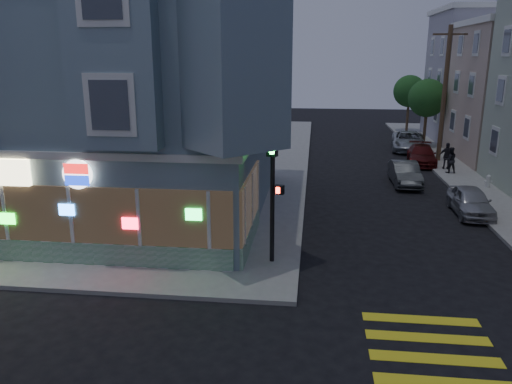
% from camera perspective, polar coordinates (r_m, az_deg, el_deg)
% --- Properties ---
extents(ground, '(120.00, 120.00, 0.00)m').
position_cam_1_polar(ground, '(13.91, -8.65, -16.03)').
color(ground, black).
rests_on(ground, ground).
extents(sidewalk_nw, '(33.00, 42.00, 0.15)m').
position_cam_1_polar(sidewalk_nw, '(38.98, -19.10, 3.95)').
color(sidewalk_nw, gray).
rests_on(sidewalk_nw, ground).
extents(corner_building, '(14.60, 14.60, 11.40)m').
position_cam_1_polar(corner_building, '(24.32, -16.29, 11.47)').
color(corner_building, slate).
rests_on(corner_building, sidewalk_nw).
extents(row_house_d, '(12.00, 8.60, 10.50)m').
position_cam_1_polar(row_house_d, '(48.23, 26.84, 11.59)').
color(row_house_d, '#94909E').
rests_on(row_house_d, sidewalk_ne).
extents(utility_pole, '(2.20, 0.30, 9.00)m').
position_cam_1_polar(utility_pole, '(36.53, 20.74, 10.59)').
color(utility_pole, '#4C3826').
rests_on(utility_pole, sidewalk_ne).
extents(street_tree_near, '(3.00, 3.00, 5.30)m').
position_cam_1_polar(street_tree_near, '(42.47, 19.00, 10.10)').
color(street_tree_near, '#4C3826').
rests_on(street_tree_near, sidewalk_ne).
extents(street_tree_far, '(3.00, 3.00, 5.30)m').
position_cam_1_polar(street_tree_far, '(50.30, 17.14, 10.94)').
color(street_tree_far, '#4C3826').
rests_on(street_tree_far, sidewalk_ne).
extents(pedestrian_a, '(0.86, 0.72, 1.61)m').
position_cam_1_polar(pedestrian_a, '(33.18, 21.31, 3.42)').
color(pedestrian_a, black).
rests_on(pedestrian_a, sidewalk_ne).
extents(pedestrian_b, '(1.03, 0.52, 1.69)m').
position_cam_1_polar(pedestrian_b, '(34.24, 21.01, 3.86)').
color(pedestrian_b, black).
rests_on(pedestrian_b, sidewalk_ne).
extents(parked_car_a, '(1.59, 3.84, 1.30)m').
position_cam_1_polar(parked_car_a, '(25.27, 23.32, -0.97)').
color(parked_car_a, '#A8ABB0').
rests_on(parked_car_a, ground).
extents(parked_car_b, '(1.44, 4.05, 1.33)m').
position_cam_1_polar(parked_car_b, '(29.84, 16.65, 2.03)').
color(parked_car_b, '#3D4143').
rests_on(parked_car_b, ground).
extents(parked_car_c, '(2.34, 4.63, 1.29)m').
position_cam_1_polar(parked_car_c, '(35.97, 18.40, 4.04)').
color(parked_car_c, '#511212').
rests_on(parked_car_c, ground).
extents(parked_car_d, '(3.07, 5.55, 1.47)m').
position_cam_1_polar(parked_car_d, '(40.98, 17.02, 5.58)').
color(parked_car_d, '#A5ACB0').
rests_on(parked_car_d, ground).
extents(traffic_signal, '(0.62, 0.54, 4.87)m').
position_cam_1_polar(traffic_signal, '(16.77, 1.94, 2.37)').
color(traffic_signal, black).
rests_on(traffic_signal, sidewalk_nw).
extents(fire_hydrant, '(0.41, 0.23, 0.70)m').
position_cam_1_polar(fire_hydrant, '(30.41, 25.00, 1.18)').
color(fire_hydrant, silver).
rests_on(fire_hydrant, sidewalk_ne).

